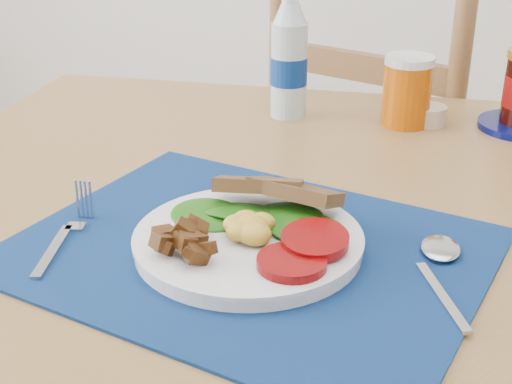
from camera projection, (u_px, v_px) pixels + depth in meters
table at (409, 256)px, 0.94m from camera, size 1.40×0.90×0.75m
chair_far at (384, 127)px, 1.56m from camera, size 0.59×0.58×1.22m
placemat at (248, 250)px, 0.78m from camera, size 0.59×0.52×0.00m
breakfast_plate at (243, 236)px, 0.77m from camera, size 0.25×0.25×0.06m
fork at (68, 235)px, 0.80m from camera, size 0.03×0.16×0.00m
spoon at (441, 263)px, 0.74m from camera, size 0.05×0.18×0.01m
water_bottle at (289, 62)px, 1.16m from camera, size 0.06×0.06×0.21m
juice_glass at (407, 93)px, 1.14m from camera, size 0.08×0.08×0.11m
ramekin at (427, 115)px, 1.16m from camera, size 0.06×0.06×0.03m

